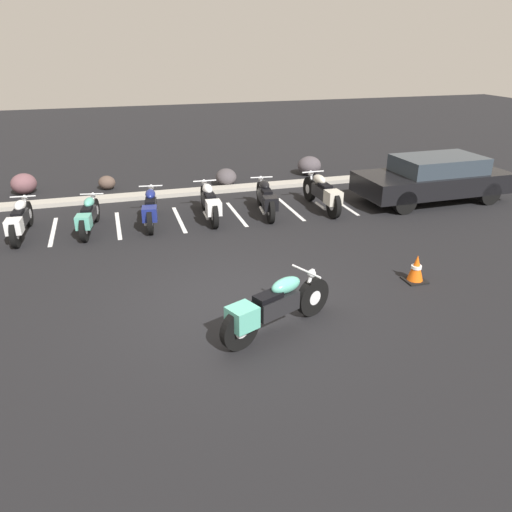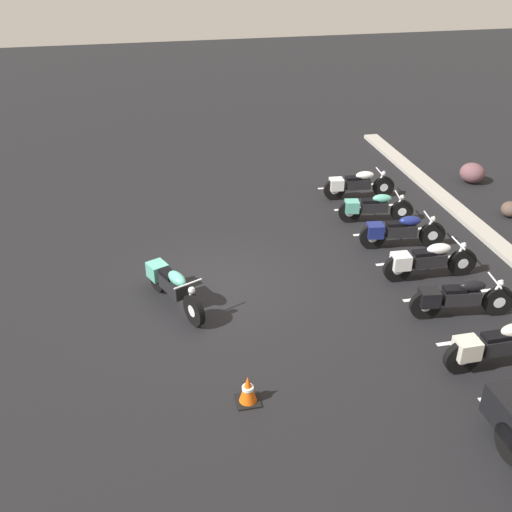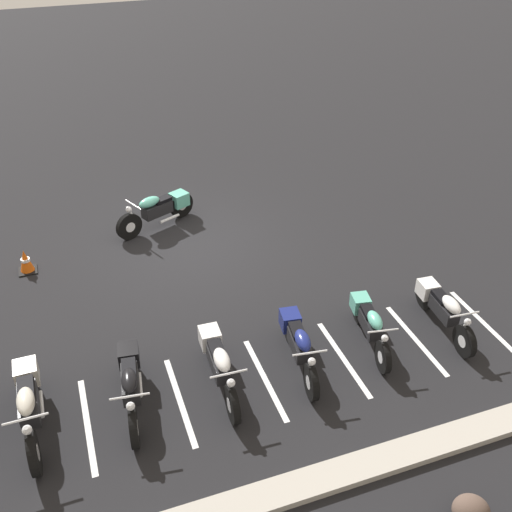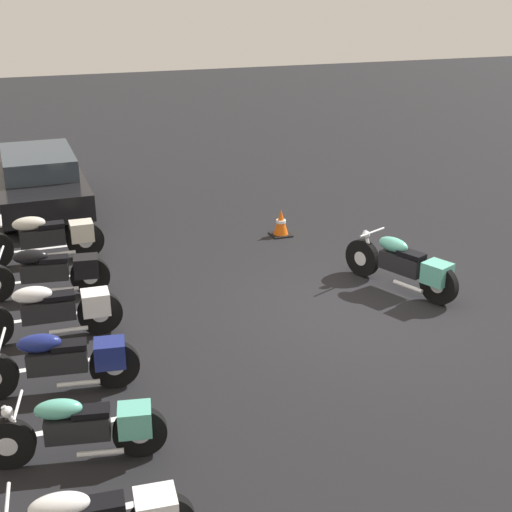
{
  "view_description": "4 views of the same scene",
  "coord_description": "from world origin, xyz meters",
  "px_view_note": "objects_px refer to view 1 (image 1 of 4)",
  "views": [
    {
      "loc": [
        -1.79,
        -7.54,
        4.29
      ],
      "look_at": [
        0.75,
        0.98,
        0.44
      ],
      "focal_mm": 35.0,
      "sensor_mm": 36.0,
      "label": 1
    },
    {
      "loc": [
        11.1,
        -1.55,
        7.2
      ],
      "look_at": [
        -0.44,
        0.91,
        0.45
      ],
      "focal_mm": 42.0,
      "sensor_mm": 36.0,
      "label": 2
    },
    {
      "loc": [
        2.52,
        11.93,
        7.67
      ],
      "look_at": [
        -0.9,
        2.36,
        0.93
      ],
      "focal_mm": 42.0,
      "sensor_mm": 36.0,
      "label": 3
    },
    {
      "loc": [
        -9.11,
        4.83,
        5.0
      ],
      "look_at": [
        0.54,
        1.5,
        0.92
      ],
      "focal_mm": 50.0,
      "sensor_mm": 36.0,
      "label": 4
    }
  ],
  "objects_px": {
    "parked_bike_0": "(20,220)",
    "landscape_rock_1": "(226,177)",
    "motorcycle_teal_featured": "(273,307)",
    "parked_bike_4": "(266,198)",
    "parked_bike_3": "(210,202)",
    "parked_bike_2": "(151,208)",
    "landscape_rock_0": "(107,183)",
    "car_black": "(433,178)",
    "parked_bike_1": "(89,216)",
    "landscape_rock_3": "(24,184)",
    "traffic_cone": "(416,269)",
    "parked_bike_5": "(323,193)",
    "landscape_rock_2": "(309,166)"
  },
  "relations": [
    {
      "from": "parked_bike_0",
      "to": "landscape_rock_1",
      "type": "bearing_deg",
      "value": -57.34
    },
    {
      "from": "motorcycle_teal_featured",
      "to": "parked_bike_4",
      "type": "distance_m",
      "value": 5.87
    },
    {
      "from": "parked_bike_3",
      "to": "parked_bike_2",
      "type": "bearing_deg",
      "value": 92.3
    },
    {
      "from": "landscape_rock_0",
      "to": "landscape_rock_1",
      "type": "bearing_deg",
      "value": -9.92
    },
    {
      "from": "car_black",
      "to": "landscape_rock_1",
      "type": "distance_m",
      "value": 6.26
    },
    {
      "from": "parked_bike_1",
      "to": "landscape_rock_3",
      "type": "distance_m",
      "value": 4.46
    },
    {
      "from": "parked_bike_2",
      "to": "landscape_rock_0",
      "type": "relative_size",
      "value": 4.13
    },
    {
      "from": "parked_bike_2",
      "to": "car_black",
      "type": "distance_m",
      "value": 7.97
    },
    {
      "from": "traffic_cone",
      "to": "landscape_rock_0",
      "type": "bearing_deg",
      "value": 123.43
    },
    {
      "from": "traffic_cone",
      "to": "parked_bike_4",
      "type": "bearing_deg",
      "value": 108.43
    },
    {
      "from": "parked_bike_5",
      "to": "landscape_rock_2",
      "type": "distance_m",
      "value": 3.91
    },
    {
      "from": "parked_bike_0",
      "to": "parked_bike_1",
      "type": "relative_size",
      "value": 1.05
    },
    {
      "from": "parked_bike_3",
      "to": "car_black",
      "type": "relative_size",
      "value": 0.51
    },
    {
      "from": "parked_bike_4",
      "to": "parked_bike_2",
      "type": "bearing_deg",
      "value": 96.51
    },
    {
      "from": "car_black",
      "to": "landscape_rock_2",
      "type": "bearing_deg",
      "value": -61.08
    },
    {
      "from": "parked_bike_2",
      "to": "parked_bike_5",
      "type": "xyz_separation_m",
      "value": [
        4.6,
        -0.11,
        0.04
      ]
    },
    {
      "from": "landscape_rock_2",
      "to": "parked_bike_5",
      "type": "bearing_deg",
      "value": -106.94
    },
    {
      "from": "parked_bike_2",
      "to": "car_black",
      "type": "bearing_deg",
      "value": -83.66
    },
    {
      "from": "parked_bike_0",
      "to": "parked_bike_4",
      "type": "bearing_deg",
      "value": -86.22
    },
    {
      "from": "parked_bike_0",
      "to": "traffic_cone",
      "type": "height_order",
      "value": "parked_bike_0"
    },
    {
      "from": "landscape_rock_2",
      "to": "traffic_cone",
      "type": "bearing_deg",
      "value": -98.14
    },
    {
      "from": "parked_bike_1",
      "to": "traffic_cone",
      "type": "relative_size",
      "value": 3.66
    },
    {
      "from": "parked_bike_4",
      "to": "landscape_rock_2",
      "type": "xyz_separation_m",
      "value": [
        2.74,
        3.67,
        -0.14
      ]
    },
    {
      "from": "car_black",
      "to": "traffic_cone",
      "type": "xyz_separation_m",
      "value": [
        -3.42,
        -4.48,
        -0.43
      ]
    },
    {
      "from": "parked_bike_3",
      "to": "traffic_cone",
      "type": "xyz_separation_m",
      "value": [
        3.06,
        -4.69,
        -0.21
      ]
    },
    {
      "from": "parked_bike_1",
      "to": "parked_bike_4",
      "type": "relative_size",
      "value": 0.92
    },
    {
      "from": "motorcycle_teal_featured",
      "to": "landscape_rock_3",
      "type": "height_order",
      "value": "motorcycle_teal_featured"
    },
    {
      "from": "parked_bike_0",
      "to": "parked_bike_2",
      "type": "relative_size",
      "value": 0.98
    },
    {
      "from": "car_black",
      "to": "landscape_rock_2",
      "type": "distance_m",
      "value": 4.46
    },
    {
      "from": "parked_bike_0",
      "to": "landscape_rock_3",
      "type": "bearing_deg",
      "value": 9.89
    },
    {
      "from": "car_black",
      "to": "landscape_rock_0",
      "type": "xyz_separation_m",
      "value": [
        -8.97,
        3.94,
        -0.47
      ]
    },
    {
      "from": "motorcycle_teal_featured",
      "to": "parked_bike_5",
      "type": "distance_m",
      "value": 6.45
    },
    {
      "from": "landscape_rock_0",
      "to": "parked_bike_4",
      "type": "bearing_deg",
      "value": -43.23
    },
    {
      "from": "parked_bike_0",
      "to": "landscape_rock_3",
      "type": "distance_m",
      "value": 3.95
    },
    {
      "from": "car_black",
      "to": "landscape_rock_0",
      "type": "height_order",
      "value": "car_black"
    },
    {
      "from": "parked_bike_4",
      "to": "parked_bike_3",
      "type": "bearing_deg",
      "value": 95.68
    },
    {
      "from": "parked_bike_2",
      "to": "landscape_rock_3",
      "type": "bearing_deg",
      "value": 48.77
    },
    {
      "from": "parked_bike_3",
      "to": "car_black",
      "type": "bearing_deg",
      "value": -89.7
    },
    {
      "from": "parked_bike_5",
      "to": "car_black",
      "type": "xyz_separation_m",
      "value": [
        3.36,
        -0.11,
        0.2
      ]
    },
    {
      "from": "motorcycle_teal_featured",
      "to": "parked_bike_1",
      "type": "distance_m",
      "value": 6.24
    },
    {
      "from": "motorcycle_teal_featured",
      "to": "landscape_rock_1",
      "type": "distance_m",
      "value": 8.85
    },
    {
      "from": "parked_bike_4",
      "to": "traffic_cone",
      "type": "xyz_separation_m",
      "value": [
        1.55,
        -4.65,
        -0.2
      ]
    },
    {
      "from": "parked_bike_2",
      "to": "landscape_rock_1",
      "type": "distance_m",
      "value": 4.08
    },
    {
      "from": "landscape_rock_0",
      "to": "parked_bike_1",
      "type": "bearing_deg",
      "value": -97.24
    },
    {
      "from": "motorcycle_teal_featured",
      "to": "landscape_rock_2",
      "type": "bearing_deg",
      "value": 40.7
    },
    {
      "from": "parked_bike_5",
      "to": "landscape_rock_3",
      "type": "relative_size",
      "value": 3.08
    },
    {
      "from": "parked_bike_0",
      "to": "parked_bike_2",
      "type": "distance_m",
      "value": 3.02
    },
    {
      "from": "landscape_rock_0",
      "to": "traffic_cone",
      "type": "bearing_deg",
      "value": -56.57
    },
    {
      "from": "parked_bike_5",
      "to": "landscape_rock_1",
      "type": "xyz_separation_m",
      "value": [
        -1.94,
        3.19,
        -0.21
      ]
    },
    {
      "from": "landscape_rock_0",
      "to": "landscape_rock_3",
      "type": "height_order",
      "value": "landscape_rock_3"
    }
  ]
}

